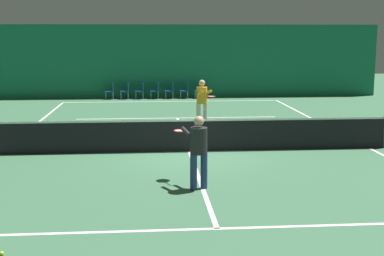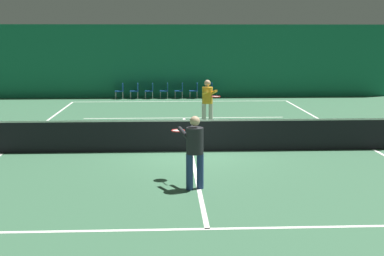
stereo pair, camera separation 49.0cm
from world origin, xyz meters
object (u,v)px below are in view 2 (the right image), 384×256
Objects in this scene: courtside_chair_0 at (121,90)px; courtside_chair_3 at (165,90)px; player_near at (194,147)px; courtside_chair_6 at (210,89)px; courtside_chair_2 at (150,90)px; courtside_chair_1 at (136,90)px; courtside_chair_5 at (195,89)px; player_far at (208,99)px; courtside_chair_4 at (180,89)px; tennis_net at (191,134)px.

courtside_chair_0 and courtside_chair_3 have the same top height.
player_near is 17.13m from courtside_chair_6.
courtside_chair_1 is at bearing -90.00° from courtside_chair_2.
courtside_chair_5 is at bearing -23.91° from player_near.
courtside_chair_0 is 1.00× the size of courtside_chair_3.
player_far is 2.07× the size of courtside_chair_4.
courtside_chair_0 is (-3.17, 13.18, -0.03)m from tennis_net.
courtside_chair_4 is (0.12, 17.04, -0.48)m from player_near.
tennis_net is 7.26× the size of player_near.
player_far is 9.65m from courtside_chair_0.
tennis_net is 14.29× the size of courtside_chair_2.
courtside_chair_6 is at bearing 83.05° from tennis_net.
player_far is (0.94, 8.27, 0.05)m from player_near.
courtside_chair_5 is (0.81, 13.18, -0.03)m from tennis_net.
player_near is 1.97× the size of courtside_chair_0.
courtside_chair_4 is (0.80, 0.00, 0.00)m from courtside_chair_3.
courtside_chair_5 is (1.59, 0.00, 0.00)m from courtside_chair_3.
courtside_chair_3 is at bearing -90.00° from courtside_chair_4.
tennis_net is at bearing 13.51° from courtside_chair_0.
courtside_chair_4 is at bearing 89.93° from tennis_net.
player_far is 2.07× the size of courtside_chair_3.
courtside_chair_1 and courtside_chair_6 have the same top height.
tennis_net reaches higher than courtside_chair_6.
courtside_chair_1 is 1.00× the size of courtside_chair_3.
player_near is 17.05m from courtside_chair_4.
player_far reaches higher than courtside_chair_6.
courtside_chair_0 is 3.18m from courtside_chair_4.
courtside_chair_3 is (0.80, 0.00, 0.00)m from courtside_chair_2.
courtside_chair_0 and courtside_chair_5 have the same top height.
player_near is at bearing -5.74° from courtside_chair_6.
courtside_chair_1 is at bearing 100.20° from tennis_net.
player_far reaches higher than tennis_net.
courtside_chair_6 is (1.59, 0.00, 0.00)m from courtside_chair_4.
tennis_net is 14.29× the size of courtside_chair_4.
courtside_chair_1 is at bearing 90.00° from courtside_chair_0.
courtside_chair_1 is 1.00× the size of courtside_chair_5.
courtside_chair_1 and courtside_chair_4 have the same top height.
player_near reaches higher than courtside_chair_0.
courtside_chair_6 is at bearing -26.56° from player_near.
tennis_net is 14.29× the size of courtside_chair_6.
courtside_chair_4 is 1.00× the size of courtside_chair_6.
courtside_chair_0 is at bearing 103.51° from tennis_net.
courtside_chair_2 is (-1.58, 13.18, -0.03)m from tennis_net.
tennis_net is at bearing -23.63° from player_far.
courtside_chair_5 is at bearing -90.00° from courtside_chair_6.
tennis_net is 13.20m from courtside_chair_3.
player_near is at bearing -19.43° from player_far.
courtside_chair_0 is (-3.06, 17.04, -0.48)m from player_near.
tennis_net is at bearing -6.95° from courtside_chair_6.
courtside_chair_0 is at bearing -90.00° from courtside_chair_1.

